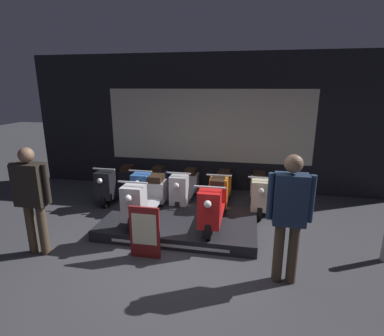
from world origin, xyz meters
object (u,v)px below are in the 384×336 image
scooter_backrow_1 (151,185)px  scooter_backrow_3 (221,189)px  person_right_browsing (289,211)px  scooter_display_left (147,198)px  scooter_backrow_0 (118,183)px  scooter_display_right (214,203)px  scooter_backrow_4 (259,192)px  person_left_browsing (32,193)px  scooter_backrow_2 (185,187)px  price_sign_board (145,232)px

scooter_backrow_1 → scooter_backrow_3: bearing=0.0°
scooter_backrow_1 → person_right_browsing: size_ratio=0.98×
scooter_display_left → scooter_backrow_0: scooter_display_left is taller
scooter_display_right → person_right_browsing: (1.06, -1.21, 0.45)m
scooter_display_left → scooter_backrow_4: 2.37m
scooter_display_right → person_right_browsing: bearing=-48.6°
scooter_display_left → scooter_backrow_4: scooter_display_left is taller
scooter_backrow_0 → person_left_browsing: bearing=-93.9°
person_left_browsing → scooter_backrow_2: bearing=54.8°
scooter_display_right → person_left_browsing: 2.82m
scooter_backrow_0 → person_right_browsing: bearing=-35.9°
scooter_display_right → scooter_backrow_0: size_ratio=1.00×
scooter_backrow_0 → person_right_browsing: (3.40, -2.46, 0.64)m
scooter_display_right → price_sign_board: size_ratio=2.07×
scooter_backrow_3 → person_right_browsing: person_right_browsing is taller
scooter_backrow_1 → scooter_backrow_4: size_ratio=1.00×
person_left_browsing → scooter_backrow_0: bearing=86.1°
scooter_display_left → scooter_backrow_0: 1.70m
scooter_display_left → scooter_backrow_3: size_ratio=1.00×
scooter_display_left → scooter_backrow_1: 1.32m
scooter_display_left → scooter_backrow_3: 1.76m
scooter_display_right → scooter_backrow_2: 1.49m
scooter_backrow_2 → person_right_browsing: (1.84, -2.46, 0.64)m
person_right_browsing → scooter_backrow_1: bearing=136.8°
scooter_backrow_3 → scooter_backrow_4: 0.78m
scooter_backrow_1 → price_sign_board: bearing=-73.6°
scooter_backrow_3 → person_right_browsing: bearing=-66.8°
person_left_browsing → scooter_display_right: bearing=25.7°
scooter_display_right → scooter_backrow_1: size_ratio=1.00×
price_sign_board → scooter_backrow_0: bearing=122.6°
scooter_display_left → person_left_browsing: size_ratio=1.01×
scooter_display_right → scooter_backrow_2: size_ratio=1.00×
scooter_backrow_1 → scooter_backrow_2: same height
person_left_browsing → person_right_browsing: 3.57m
price_sign_board → scooter_backrow_4: bearing=53.5°
scooter_backrow_3 → person_right_browsing: 2.75m
scooter_display_left → scooter_display_right: same height
scooter_display_left → scooter_backrow_0: bearing=132.1°
scooter_display_left → scooter_backrow_1: scooter_display_left is taller
scooter_backrow_3 → person_left_browsing: 3.58m
person_right_browsing → price_sign_board: person_right_browsing is taller
scooter_backrow_2 → person_left_browsing: (-1.74, -2.46, 0.62)m
scooter_backrow_2 → scooter_display_left: bearing=-109.0°
scooter_display_left → scooter_backrow_4: bearing=32.1°
scooter_display_left → price_sign_board: (0.32, -1.02, -0.13)m
scooter_backrow_3 → scooter_backrow_2: bearing=180.0°
scooter_backrow_1 → scooter_backrow_3: size_ratio=1.00×
scooter_backrow_2 → scooter_backrow_3: same height
scooter_backrow_0 → scooter_backrow_2: same height
scooter_backrow_1 → scooter_backrow_4: same height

